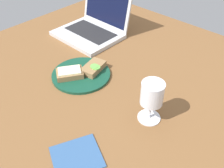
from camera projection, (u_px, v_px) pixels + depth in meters
wooden_table at (102, 92)px, 94.06cm from camera, size 140.00×140.00×3.00cm
plate at (82, 74)px, 99.07cm from camera, size 23.12×23.12×1.10cm
sandwich_with_cucumber at (93, 68)px, 99.32cm from camera, size 8.38×11.72×2.84cm
sandwich_with_cheese at (70, 73)px, 96.39cm from camera, size 11.15×12.13×2.87cm
wine_glass at (151, 96)px, 75.28cm from camera, size 7.52×7.52×14.60cm
laptop at (93, 26)px, 123.05cm from camera, size 30.39×28.42×23.10cm
napkin at (77, 157)px, 70.10cm from camera, size 16.66×17.31×0.40cm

